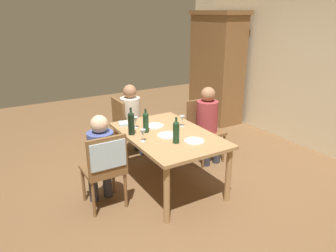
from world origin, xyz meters
TOP-DOWN VIEW (x-y plane):
  - ground_plane at (0.00, 0.00)m, footprint 10.00×10.00m
  - rear_room_partition at (0.00, 2.69)m, footprint 6.40×0.12m
  - armoire_cabinet at (-1.85, 2.24)m, footprint 1.18×0.62m
  - dining_table at (0.00, 0.00)m, footprint 1.51×0.98m
  - chair_far_left at (-0.43, 0.87)m, footprint 0.44×0.44m
  - chair_left_end at (-1.13, -0.09)m, footprint 0.44×0.44m
  - chair_near at (0.12, -0.87)m, footprint 0.46×0.44m
  - person_woman_host at (-0.31, 0.87)m, footprint 0.36×0.31m
  - person_man_bearded at (-1.13, 0.03)m, footprint 0.30×0.35m
  - person_man_guest at (-0.03, -0.87)m, footprint 0.34×0.29m
  - wine_bottle_tall_green at (-0.19, -0.21)m, footprint 0.07×0.07m
  - wine_bottle_dark_red at (-0.21, -0.40)m, footprint 0.08×0.08m
  - wine_bottle_short_olive at (0.30, -0.07)m, footprint 0.08×0.08m
  - wine_glass_near_left at (-0.13, 0.29)m, footprint 0.07×0.07m
  - wine_glass_centre at (0.07, -0.38)m, footprint 0.07×0.07m
  - wine_glass_near_right at (-0.39, -0.26)m, footprint 0.07×0.07m
  - dinner_plate_host at (-0.32, -0.02)m, footprint 0.24×0.24m
  - dinner_plate_guest_left at (0.38, 0.13)m, footprint 0.24×0.24m
  - dinner_plate_guest_right at (0.07, -0.04)m, footprint 0.26×0.26m
  - folded_napkin at (-0.59, -0.35)m, footprint 0.19×0.16m

SIDE VIEW (x-z plane):
  - ground_plane at x=0.00m, z-range 0.00..0.00m
  - chair_far_left at x=-0.43m, z-range 0.07..0.99m
  - chair_left_end at x=-1.13m, z-range 0.07..0.99m
  - chair_near at x=0.12m, z-range 0.13..1.05m
  - dining_table at x=0.00m, z-range 0.28..1.00m
  - person_man_guest at x=-0.03m, z-range 0.09..1.20m
  - person_man_bearded at x=-1.13m, z-range 0.09..1.22m
  - person_woman_host at x=-0.31m, z-range 0.09..1.24m
  - dinner_plate_host at x=-0.32m, z-range 0.72..0.74m
  - dinner_plate_guest_left at x=0.38m, z-range 0.72..0.74m
  - dinner_plate_guest_right at x=0.07m, z-range 0.72..0.74m
  - folded_napkin at x=-0.59m, z-range 0.72..0.75m
  - wine_glass_near_left at x=-0.13m, z-range 0.76..0.91m
  - wine_glass_centre at x=0.07m, z-range 0.76..0.91m
  - wine_glass_near_right at x=-0.39m, z-range 0.76..0.91m
  - wine_bottle_tall_green at x=-0.19m, z-range 0.71..1.02m
  - wine_bottle_short_olive at x=0.30m, z-range 0.71..1.02m
  - wine_bottle_dark_red at x=-0.21m, z-range 0.71..1.05m
  - armoire_cabinet at x=-1.85m, z-range 0.01..2.19m
  - rear_room_partition at x=0.00m, z-range 0.00..2.70m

